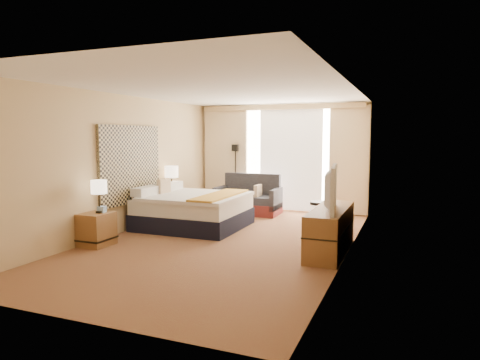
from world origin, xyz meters
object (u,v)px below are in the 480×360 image
at_px(floor_lamp, 235,163).
at_px(loveseat, 249,200).
at_px(desk_chair, 322,205).
at_px(lamp_right, 171,172).
at_px(television, 325,188).
at_px(nightstand_left, 97,229).
at_px(media_dresser, 330,230).
at_px(bed, 193,210).
at_px(lamp_left, 99,188).
at_px(nightstand_right, 174,207).

bearing_deg(floor_lamp, loveseat, -45.19).
bearing_deg(desk_chair, lamp_right, -167.36).
distance_m(floor_lamp, television, 4.58).
xyz_separation_m(nightstand_left, media_dresser, (3.70, 1.05, 0.07)).
relative_size(bed, lamp_left, 3.56).
bearing_deg(desk_chair, nightstand_left, -133.83).
relative_size(bed, floor_lamp, 1.21).
bearing_deg(desk_chair, television, -76.73).
xyz_separation_m(nightstand_left, lamp_left, (0.06, 0.03, 0.70)).
height_order(bed, loveseat, bed).
xyz_separation_m(loveseat, television, (2.34, -2.93, 0.73)).
height_order(nightstand_right, lamp_left, lamp_left).
distance_m(nightstand_right, lamp_right, 0.76).
height_order(bed, television, television).
distance_m(floor_lamp, lamp_left, 4.38).
height_order(nightstand_right, floor_lamp, floor_lamp).
bearing_deg(floor_lamp, media_dresser, -47.92).
xyz_separation_m(nightstand_left, floor_lamp, (0.72, 4.35, 0.87)).
relative_size(loveseat, lamp_left, 2.73).
distance_m(desk_chair, lamp_left, 4.44).
bearing_deg(loveseat, desk_chair, -19.29).
distance_m(media_dresser, desk_chair, 2.17).
relative_size(nightstand_right, lamp_right, 0.88).
xyz_separation_m(nightstand_left, desk_chair, (3.16, 3.15, 0.14)).
bearing_deg(bed, nightstand_left, -113.08).
distance_m(bed, television, 3.11).
height_order(desk_chair, lamp_right, lamp_right).
bearing_deg(nightstand_right, television, -24.57).
distance_m(floor_lamp, lamp_right, 2.00).
bearing_deg(floor_lamp, television, -50.21).
bearing_deg(nightstand_left, lamp_left, 23.39).
height_order(media_dresser, desk_chair, desk_chair).
xyz_separation_m(bed, lamp_right, (-0.85, 0.60, 0.68)).
height_order(floor_lamp, desk_chair, floor_lamp).
relative_size(loveseat, desk_chair, 1.63).
height_order(loveseat, television, television).
xyz_separation_m(media_dresser, floor_lamp, (-2.98, 3.30, 0.79)).
bearing_deg(television, floor_lamp, 31.94).
bearing_deg(floor_lamp, nightstand_right, -111.27).
xyz_separation_m(nightstand_left, nightstand_right, (0.00, 2.50, 0.00)).
bearing_deg(media_dresser, nightstand_right, 158.60).
height_order(nightstand_left, desk_chair, desk_chair).
height_order(media_dresser, floor_lamp, floor_lamp).
height_order(loveseat, lamp_left, lamp_left).
xyz_separation_m(media_dresser, desk_chair, (-0.54, 2.10, 0.06)).
relative_size(nightstand_left, lamp_right, 0.88).
xyz_separation_m(loveseat, floor_lamp, (-0.59, 0.59, 0.84)).
height_order(nightstand_left, lamp_right, lamp_right).
height_order(floor_lamp, lamp_right, floor_lamp).
bearing_deg(loveseat, television, -52.32).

